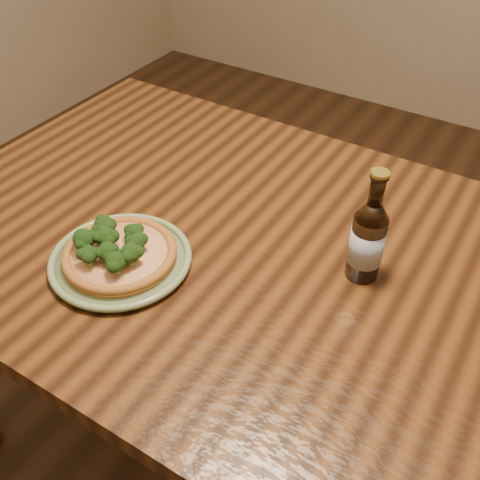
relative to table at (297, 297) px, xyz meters
The scene contains 4 objects.
table is the anchor object (origin of this frame).
plate 0.35m from the table, 147.64° to the right, with size 0.26×0.26×0.02m.
pizza 0.36m from the table, 147.49° to the right, with size 0.21×0.21×0.07m.
beer_bottle 0.21m from the table, 16.86° to the left, with size 0.06×0.06×0.22m.
Camera 1 is at (0.31, -0.61, 1.46)m, focal length 42.00 mm.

